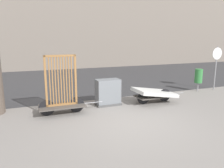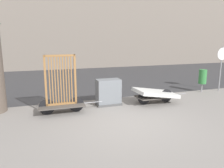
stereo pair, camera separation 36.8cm
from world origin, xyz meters
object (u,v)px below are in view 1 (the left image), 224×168
bike_cart_with_mattress (155,93)px  trash_bin (199,76)px  utility_cabinet (108,93)px  bike_cart_with_bedframe (62,95)px  sign_post (216,61)px

bike_cart_with_mattress → trash_bin: size_ratio=2.07×
utility_cabinet → trash_bin: 5.09m
bike_cart_with_mattress → bike_cart_with_bedframe: bearing=179.2°
utility_cabinet → sign_post: sign_post is taller
trash_bin → sign_post: bearing=-0.5°
bike_cart_with_bedframe → utility_cabinet: bearing=13.7°
bike_cart_with_bedframe → bike_cart_with_mattress: bike_cart_with_bedframe is taller
utility_cabinet → trash_bin: trash_bin is taller
bike_cart_with_bedframe → sign_post: 8.10m
bike_cart_with_mattress → utility_cabinet: 1.93m
bike_cart_with_bedframe → trash_bin: (6.93, 0.98, 0.10)m
utility_cabinet → sign_post: size_ratio=0.46×
sign_post → utility_cabinet: bearing=-175.1°
bike_cart_with_mattress → utility_cabinet: (-1.88, 0.45, 0.07)m
bike_cart_with_mattress → sign_post: bearing=12.0°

